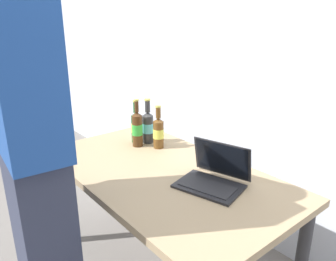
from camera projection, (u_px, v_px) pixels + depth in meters
name	position (u px, v px, depth m)	size (l,w,h in m)	color
desk	(162.00, 184.00, 1.84)	(1.50, 0.83, 0.71)	#9E8460
laptop	(214.00, 176.00, 1.65)	(0.38, 0.34, 0.21)	black
beer_bottle_green	(158.00, 132.00, 2.10)	(0.07, 0.07, 0.28)	brown
beer_bottle_brown	(136.00, 126.00, 2.19)	(0.06, 0.06, 0.29)	#1E5123
beer_bottle_dark	(148.00, 126.00, 2.18)	(0.08, 0.08, 0.31)	#333333
beer_bottle_amber	(137.00, 128.00, 2.12)	(0.07, 0.07, 0.32)	#472B14
person_figure	(33.00, 158.00, 1.34)	(0.47, 0.31, 1.91)	#2D3347
back_wall	(256.00, 54.00, 2.09)	(6.00, 0.10, 2.60)	silver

